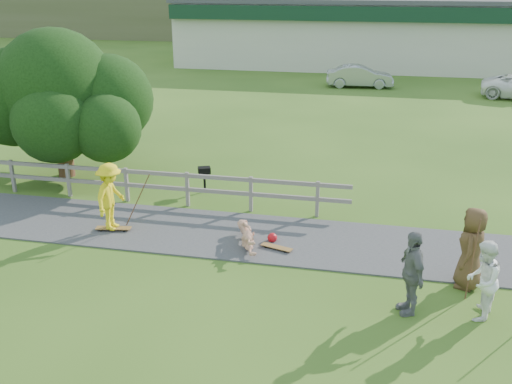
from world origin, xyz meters
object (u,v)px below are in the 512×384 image
at_px(skater_rider, 111,200).
at_px(tree, 59,112).
at_px(skater_fallen, 247,235).
at_px(spectator_b, 411,273).
at_px(spectator_c, 471,248).
at_px(bbq, 205,180).
at_px(spectator_a, 483,280).
at_px(car_silver, 360,76).

xyz_separation_m(skater_rider, tree, (-3.70, 4.07, 1.38)).
bearing_deg(skater_fallen, spectator_b, -50.71).
distance_m(spectator_c, tree, 14.01).
distance_m(spectator_b, spectator_c, 1.93).
relative_size(tree, bbq, 7.42).
bearing_deg(tree, spectator_b, -29.47).
distance_m(skater_fallen, spectator_a, 5.93).
bearing_deg(spectator_a, skater_fallen, -93.72).
bearing_deg(skater_fallen, spectator_a, -42.93).
distance_m(skater_rider, bbq, 3.91).
xyz_separation_m(spectator_b, spectator_c, (1.36, 1.36, 0.03)).
xyz_separation_m(skater_fallen, spectator_a, (5.45, -2.27, 0.56)).
xyz_separation_m(spectator_a, bbq, (-7.72, 5.91, -0.44)).
distance_m(spectator_b, tree, 13.38).
bearing_deg(tree, spectator_c, -21.82).
relative_size(spectator_a, spectator_b, 0.93).
bearing_deg(skater_rider, skater_fallen, -88.14).
bearing_deg(spectator_a, bbq, -108.54).
bearing_deg(spectator_c, spectator_b, -29.24).
height_order(skater_rider, bbq, skater_rider).
bearing_deg(car_silver, bbq, 163.33).
height_order(spectator_c, bbq, spectator_c).
distance_m(skater_rider, spectator_b, 8.27).
distance_m(car_silver, bbq, 20.68).
relative_size(skater_fallen, bbq, 1.94).
relative_size(spectator_b, bbq, 2.19).
relative_size(skater_fallen, spectator_a, 0.96).
height_order(spectator_a, spectator_c, spectator_c).
relative_size(skater_rider, skater_fallen, 1.14).
height_order(skater_fallen, bbq, bbq).
distance_m(skater_rider, spectator_c, 9.31).
bearing_deg(bbq, spectator_a, -60.58).
relative_size(spectator_c, tree, 0.30).
relative_size(skater_rider, tree, 0.30).
bearing_deg(spectator_c, skater_rider, -81.16).
relative_size(skater_rider, car_silver, 0.45).
relative_size(skater_fallen, spectator_b, 0.88).
bearing_deg(skater_fallen, skater_rider, 158.08).
bearing_deg(skater_fallen, car_silver, 65.10).
relative_size(car_silver, tree, 0.66).
height_order(skater_rider, tree, tree).
bearing_deg(tree, skater_rider, -47.76).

